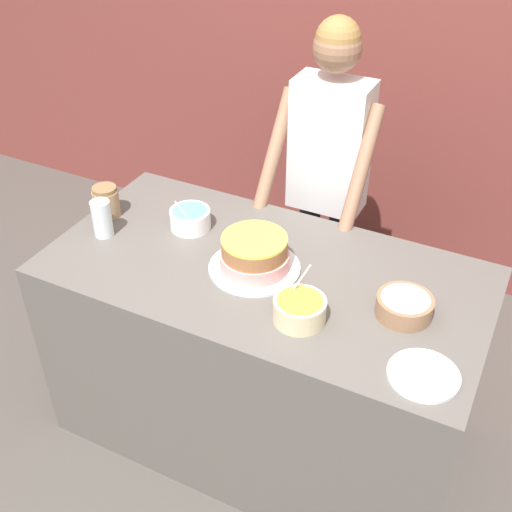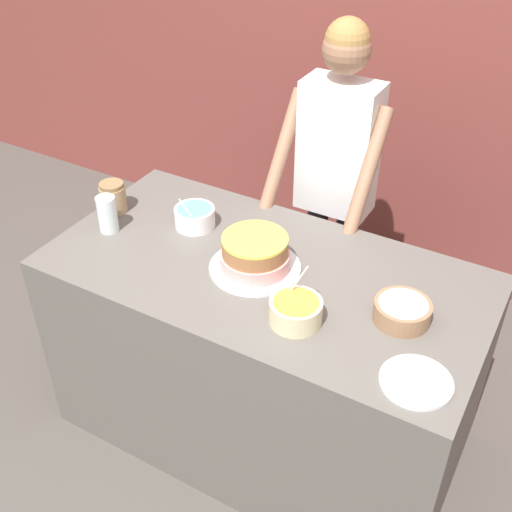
{
  "view_description": "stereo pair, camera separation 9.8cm",
  "coord_description": "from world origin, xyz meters",
  "px_view_note": "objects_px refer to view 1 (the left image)",
  "views": [
    {
      "loc": [
        0.81,
        -1.27,
        2.3
      ],
      "look_at": [
        -0.01,
        0.37,
        0.96
      ],
      "focal_mm": 45.0,
      "sensor_mm": 36.0,
      "label": 1
    },
    {
      "loc": [
        0.89,
        -1.22,
        2.3
      ],
      "look_at": [
        -0.01,
        0.37,
        0.96
      ],
      "focal_mm": 45.0,
      "sensor_mm": 36.0,
      "label": 2
    }
  ],
  "objects_px": {
    "frosting_bowl_blue": "(190,218)",
    "ceramic_plate": "(423,375)",
    "cake": "(254,255)",
    "drinking_glass": "(102,218)",
    "frosting_bowl_pink": "(405,305)",
    "person_baker": "(328,161)",
    "frosting_bowl_orange": "(300,309)",
    "stoneware_jar": "(106,201)"
  },
  "relations": [
    {
      "from": "person_baker",
      "to": "frosting_bowl_pink",
      "type": "height_order",
      "value": "person_baker"
    },
    {
      "from": "frosting_bowl_pink",
      "to": "ceramic_plate",
      "type": "relative_size",
      "value": 0.87
    },
    {
      "from": "person_baker",
      "to": "frosting_bowl_blue",
      "type": "xyz_separation_m",
      "value": [
        -0.36,
        -0.56,
        -0.08
      ]
    },
    {
      "from": "frosting_bowl_pink",
      "to": "ceramic_plate",
      "type": "xyz_separation_m",
      "value": [
        0.13,
        -0.25,
        -0.03
      ]
    },
    {
      "from": "frosting_bowl_pink",
      "to": "drinking_glass",
      "type": "xyz_separation_m",
      "value": [
        -1.19,
        -0.06,
        0.04
      ]
    },
    {
      "from": "cake",
      "to": "frosting_bowl_blue",
      "type": "xyz_separation_m",
      "value": [
        -0.35,
        0.13,
        -0.02
      ]
    },
    {
      "from": "stoneware_jar",
      "to": "ceramic_plate",
      "type": "bearing_deg",
      "value": -12.42
    },
    {
      "from": "frosting_bowl_blue",
      "to": "stoneware_jar",
      "type": "distance_m",
      "value": 0.36
    },
    {
      "from": "frosting_bowl_blue",
      "to": "frosting_bowl_orange",
      "type": "xyz_separation_m",
      "value": [
        0.61,
        -0.31,
        0.0
      ]
    },
    {
      "from": "cake",
      "to": "frosting_bowl_pink",
      "type": "xyz_separation_m",
      "value": [
        0.56,
        -0.0,
        -0.02
      ]
    },
    {
      "from": "frosting_bowl_orange",
      "to": "drinking_glass",
      "type": "relative_size",
      "value": 1.18
    },
    {
      "from": "cake",
      "to": "frosting_bowl_pink",
      "type": "height_order",
      "value": "cake"
    },
    {
      "from": "frosting_bowl_pink",
      "to": "person_baker",
      "type": "bearing_deg",
      "value": 128.46
    },
    {
      "from": "person_baker",
      "to": "frosting_bowl_pink",
      "type": "xyz_separation_m",
      "value": [
        0.55,
        -0.69,
        -0.08
      ]
    },
    {
      "from": "person_baker",
      "to": "stoneware_jar",
      "type": "xyz_separation_m",
      "value": [
        -0.72,
        -0.63,
        -0.06
      ]
    },
    {
      "from": "frosting_bowl_orange",
      "to": "person_baker",
      "type": "bearing_deg",
      "value": 105.81
    },
    {
      "from": "frosting_bowl_orange",
      "to": "cake",
      "type": "bearing_deg",
      "value": 144.74
    },
    {
      "from": "person_baker",
      "to": "frosting_bowl_orange",
      "type": "distance_m",
      "value": 0.91
    },
    {
      "from": "cake",
      "to": "frosting_bowl_orange",
      "type": "relative_size",
      "value": 1.91
    },
    {
      "from": "cake",
      "to": "stoneware_jar",
      "type": "bearing_deg",
      "value": 175.3
    },
    {
      "from": "frosting_bowl_blue",
      "to": "frosting_bowl_orange",
      "type": "height_order",
      "value": "frosting_bowl_orange"
    },
    {
      "from": "frosting_bowl_blue",
      "to": "drinking_glass",
      "type": "xyz_separation_m",
      "value": [
        -0.28,
        -0.19,
        0.03
      ]
    },
    {
      "from": "person_baker",
      "to": "cake",
      "type": "distance_m",
      "value": 0.69
    },
    {
      "from": "drinking_glass",
      "to": "cake",
      "type": "bearing_deg",
      "value": 5.94
    },
    {
      "from": "frosting_bowl_blue",
      "to": "person_baker",
      "type": "bearing_deg",
      "value": 56.99
    },
    {
      "from": "person_baker",
      "to": "cake",
      "type": "height_order",
      "value": "person_baker"
    },
    {
      "from": "drinking_glass",
      "to": "stoneware_jar",
      "type": "bearing_deg",
      "value": 121.71
    },
    {
      "from": "frosting_bowl_blue",
      "to": "ceramic_plate",
      "type": "relative_size",
      "value": 0.74
    },
    {
      "from": "frosting_bowl_orange",
      "to": "drinking_glass",
      "type": "xyz_separation_m",
      "value": [
        -0.89,
        0.12,
        0.03
      ]
    },
    {
      "from": "frosting_bowl_orange",
      "to": "ceramic_plate",
      "type": "relative_size",
      "value": 0.81
    },
    {
      "from": "frosting_bowl_pink",
      "to": "cake",
      "type": "bearing_deg",
      "value": 179.85
    },
    {
      "from": "person_baker",
      "to": "frosting_bowl_blue",
      "type": "relative_size",
      "value": 10.0
    },
    {
      "from": "person_baker",
      "to": "frosting_bowl_pink",
      "type": "relative_size",
      "value": 8.5
    },
    {
      "from": "frosting_bowl_pink",
      "to": "stoneware_jar",
      "type": "height_order",
      "value": "stoneware_jar"
    },
    {
      "from": "person_baker",
      "to": "cake",
      "type": "bearing_deg",
      "value": -90.94
    },
    {
      "from": "cake",
      "to": "frosting_bowl_orange",
      "type": "height_order",
      "value": "frosting_bowl_orange"
    },
    {
      "from": "frosting_bowl_pink",
      "to": "frosting_bowl_blue",
      "type": "distance_m",
      "value": 0.92
    },
    {
      "from": "person_baker",
      "to": "ceramic_plate",
      "type": "relative_size",
      "value": 7.37
    },
    {
      "from": "ceramic_plate",
      "to": "frosting_bowl_pink",
      "type": "bearing_deg",
      "value": 118.29
    },
    {
      "from": "cake",
      "to": "drinking_glass",
      "type": "distance_m",
      "value": 0.63
    },
    {
      "from": "frosting_bowl_blue",
      "to": "drinking_glass",
      "type": "bearing_deg",
      "value": -144.99
    },
    {
      "from": "frosting_bowl_blue",
      "to": "drinking_glass",
      "type": "height_order",
      "value": "frosting_bowl_blue"
    }
  ]
}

